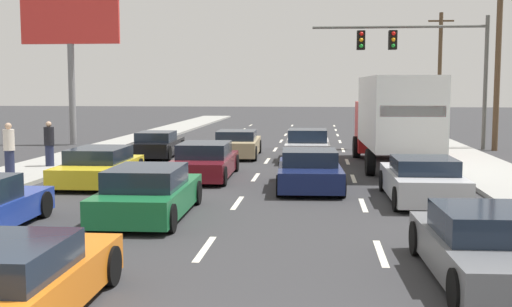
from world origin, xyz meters
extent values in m
plane|color=#333335|center=(0.00, 25.00, 0.00)|extent=(140.00, 140.00, 0.00)
cube|color=#9E9E99|center=(8.37, 20.00, 0.07)|extent=(2.83, 80.00, 0.14)
cube|color=#9E9E99|center=(-8.37, 20.00, 0.07)|extent=(2.83, 80.00, 0.14)
cube|color=silver|center=(-3.40, 6.37, 0.00)|extent=(0.14, 2.00, 0.01)
cube|color=silver|center=(-3.40, 11.37, 0.00)|extent=(0.14, 2.00, 0.01)
cube|color=silver|center=(-3.40, 16.37, 0.00)|extent=(0.14, 2.00, 0.01)
cube|color=silver|center=(-3.40, 21.37, 0.00)|extent=(0.14, 2.00, 0.01)
cube|color=silver|center=(-3.40, 26.37, 0.00)|extent=(0.14, 2.00, 0.01)
cube|color=silver|center=(-3.40, 31.37, 0.00)|extent=(0.14, 2.00, 0.01)
cube|color=silver|center=(-3.40, 36.37, 0.00)|extent=(0.14, 2.00, 0.01)
cube|color=silver|center=(-3.40, 41.37, 0.00)|extent=(0.14, 2.00, 0.01)
cube|color=silver|center=(-3.40, 46.37, 0.00)|extent=(0.14, 2.00, 0.01)
cube|color=silver|center=(0.00, 6.37, 0.00)|extent=(0.14, 2.00, 0.01)
cube|color=silver|center=(0.00, 11.37, 0.00)|extent=(0.14, 2.00, 0.01)
cube|color=silver|center=(0.00, 16.37, 0.00)|extent=(0.14, 2.00, 0.01)
cube|color=silver|center=(0.00, 21.37, 0.00)|extent=(0.14, 2.00, 0.01)
cube|color=silver|center=(0.00, 26.37, 0.00)|extent=(0.14, 2.00, 0.01)
cube|color=silver|center=(0.00, 31.37, 0.00)|extent=(0.14, 2.00, 0.01)
cube|color=silver|center=(0.00, 36.37, 0.00)|extent=(0.14, 2.00, 0.01)
cube|color=silver|center=(0.00, 41.37, 0.00)|extent=(0.14, 2.00, 0.01)
cube|color=silver|center=(0.00, 46.37, 0.00)|extent=(0.14, 2.00, 0.01)
cube|color=silver|center=(3.40, 6.37, 0.00)|extent=(0.14, 2.00, 0.01)
cube|color=silver|center=(3.40, 11.37, 0.00)|extent=(0.14, 2.00, 0.01)
cube|color=silver|center=(3.40, 16.37, 0.00)|extent=(0.14, 2.00, 0.01)
cube|color=silver|center=(3.40, 21.37, 0.00)|extent=(0.14, 2.00, 0.01)
cube|color=silver|center=(3.40, 26.37, 0.00)|extent=(0.14, 2.00, 0.01)
cube|color=silver|center=(3.40, 31.37, 0.00)|extent=(0.14, 2.00, 0.01)
cube|color=silver|center=(3.40, 36.37, 0.00)|extent=(0.14, 2.00, 0.01)
cube|color=silver|center=(3.40, 41.37, 0.00)|extent=(0.14, 2.00, 0.01)
cube|color=silver|center=(3.40, 46.37, 0.00)|extent=(0.14, 2.00, 0.01)
cube|color=black|center=(-5.09, 22.53, 0.44)|extent=(1.88, 4.34, 0.60)
cube|color=#192333|center=(-5.08, 22.31, 0.95)|extent=(1.59, 1.99, 0.41)
cylinder|color=black|center=(-5.96, 24.09, 0.32)|extent=(0.24, 0.65, 0.64)
cylinder|color=black|center=(-4.34, 24.15, 0.32)|extent=(0.24, 0.65, 0.64)
cylinder|color=black|center=(-5.84, 20.91, 0.32)|extent=(0.24, 0.65, 0.64)
cylinder|color=black|center=(-4.23, 20.97, 0.32)|extent=(0.24, 0.65, 0.64)
cube|color=yellow|center=(-4.98, 14.45, 0.43)|extent=(1.95, 4.55, 0.57)
cube|color=#192333|center=(-4.98, 14.53, 0.94)|extent=(1.68, 2.36, 0.46)
cylinder|color=black|center=(-5.88, 16.14, 0.32)|extent=(0.23, 0.64, 0.64)
cylinder|color=black|center=(-4.14, 16.17, 0.32)|extent=(0.23, 0.64, 0.64)
cylinder|color=black|center=(-5.81, 12.73, 0.32)|extent=(0.23, 0.64, 0.64)
cylinder|color=black|center=(-4.07, 12.76, 0.32)|extent=(0.23, 0.64, 0.64)
cylinder|color=black|center=(-4.43, 8.96, 0.32)|extent=(0.23, 0.64, 0.64)
cube|color=tan|center=(-1.49, 22.86, 0.47)|extent=(2.05, 4.41, 0.65)
cube|color=#192333|center=(-1.49, 22.68, 1.00)|extent=(1.74, 2.16, 0.41)
cylinder|color=black|center=(-2.44, 24.46, 0.32)|extent=(0.24, 0.65, 0.64)
cylinder|color=black|center=(-0.66, 24.52, 0.32)|extent=(0.24, 0.65, 0.64)
cylinder|color=black|center=(-2.32, 21.21, 0.32)|extent=(0.24, 0.65, 0.64)
cylinder|color=black|center=(-0.55, 21.27, 0.32)|extent=(0.24, 0.65, 0.64)
cube|color=maroon|center=(-1.75, 16.04, 0.44)|extent=(1.96, 4.71, 0.60)
cube|color=#192333|center=(-1.75, 16.05, 0.98)|extent=(1.69, 2.26, 0.49)
cylinder|color=black|center=(-2.66, 17.81, 0.32)|extent=(0.23, 0.64, 0.64)
cylinder|color=black|center=(-0.91, 17.84, 0.32)|extent=(0.23, 0.64, 0.64)
cylinder|color=black|center=(-2.59, 14.24, 0.32)|extent=(0.23, 0.64, 0.64)
cylinder|color=black|center=(-0.84, 14.27, 0.32)|extent=(0.23, 0.64, 0.64)
cube|color=#196B38|center=(-1.91, 9.33, 0.45)|extent=(1.95, 4.53, 0.62)
cube|color=#192333|center=(-1.90, 9.07, 1.01)|extent=(1.68, 2.24, 0.49)
cylinder|color=black|center=(-2.81, 11.00, 0.32)|extent=(0.23, 0.64, 0.64)
cylinder|color=black|center=(-1.08, 11.04, 0.32)|extent=(0.23, 0.64, 0.64)
cylinder|color=black|center=(-2.73, 7.61, 0.32)|extent=(0.23, 0.64, 0.64)
cylinder|color=black|center=(-1.00, 7.65, 0.32)|extent=(0.23, 0.64, 0.64)
cube|color=orange|center=(-1.94, 2.25, 0.43)|extent=(1.93, 4.44, 0.58)
cylinder|color=black|center=(-2.83, 3.89, 0.32)|extent=(0.23, 0.64, 0.64)
cylinder|color=black|center=(-1.10, 3.92, 0.32)|extent=(0.23, 0.64, 0.64)
cube|color=white|center=(1.71, 21.68, 0.48)|extent=(1.88, 4.18, 0.69)
cube|color=#192333|center=(1.71, 21.56, 1.09)|extent=(1.63, 1.86, 0.53)
cylinder|color=black|center=(0.84, 23.19, 0.32)|extent=(0.23, 0.64, 0.64)
cylinder|color=black|center=(2.55, 23.21, 0.32)|extent=(0.23, 0.64, 0.64)
cylinder|color=black|center=(0.87, 20.14, 0.32)|extent=(0.23, 0.64, 0.64)
cylinder|color=black|center=(2.59, 20.16, 0.32)|extent=(0.23, 0.64, 0.64)
cube|color=#141E4C|center=(1.91, 14.06, 0.45)|extent=(2.07, 4.35, 0.61)
cube|color=#192333|center=(1.91, 14.03, 0.98)|extent=(1.74, 1.88, 0.46)
cylinder|color=black|center=(0.96, 15.60, 0.32)|extent=(0.25, 0.65, 0.64)
cylinder|color=black|center=(2.73, 15.68, 0.32)|extent=(0.25, 0.65, 0.64)
cylinder|color=black|center=(1.10, 12.43, 0.32)|extent=(0.25, 0.65, 0.64)
cylinder|color=black|center=(2.87, 12.51, 0.32)|extent=(0.25, 0.65, 0.64)
cube|color=white|center=(5.11, 18.60, 2.24)|extent=(2.53, 6.68, 2.59)
cube|color=red|center=(5.21, 15.31, 2.37)|extent=(2.11, 0.10, 0.36)
cube|color=red|center=(4.99, 23.00, 1.39)|extent=(2.31, 2.25, 2.19)
cylinder|color=black|center=(3.87, 22.97, 0.48)|extent=(0.33, 0.97, 0.96)
cylinder|color=black|center=(6.12, 23.03, 0.48)|extent=(0.33, 0.97, 0.96)
cylinder|color=black|center=(4.03, 17.24, 0.48)|extent=(0.33, 0.97, 0.96)
cylinder|color=black|center=(6.27, 17.31, 0.48)|extent=(0.33, 0.97, 0.96)
cube|color=#B7BABF|center=(5.05, 12.19, 0.48)|extent=(1.91, 4.30, 0.68)
cube|color=#192333|center=(5.06, 11.91, 1.03)|extent=(1.65, 1.89, 0.42)
cylinder|color=black|center=(4.17, 13.77, 0.32)|extent=(0.23, 0.64, 0.64)
cylinder|color=black|center=(5.89, 13.79, 0.32)|extent=(0.23, 0.64, 0.64)
cylinder|color=black|center=(4.21, 10.59, 0.32)|extent=(0.23, 0.64, 0.64)
cylinder|color=black|center=(5.94, 10.61, 0.32)|extent=(0.23, 0.64, 0.64)
cube|color=slate|center=(4.99, 4.78, 0.44)|extent=(2.00, 4.29, 0.59)
cube|color=#192333|center=(4.99, 4.82, 0.96)|extent=(1.70, 1.92, 0.46)
cylinder|color=black|center=(4.07, 6.31, 0.32)|extent=(0.24, 0.65, 0.64)
cylinder|color=black|center=(5.81, 6.37, 0.32)|extent=(0.24, 0.65, 0.64)
cylinder|color=black|center=(4.18, 3.18, 0.32)|extent=(0.24, 0.65, 0.64)
cylinder|color=#595B56|center=(10.43, 27.33, 3.33)|extent=(0.20, 0.20, 6.67)
cylinder|color=#595B56|center=(6.12, 27.33, 6.14)|extent=(8.63, 0.14, 0.14)
cube|color=black|center=(5.83, 27.33, 5.49)|extent=(0.40, 0.56, 0.95)
sphere|color=red|center=(5.83, 27.02, 5.79)|extent=(0.20, 0.20, 0.20)
sphere|color=orange|center=(5.83, 27.02, 5.49)|extent=(0.20, 0.20, 0.20)
sphere|color=green|center=(5.83, 27.02, 5.19)|extent=(0.20, 0.20, 0.20)
cube|color=black|center=(4.25, 27.33, 5.49)|extent=(0.40, 0.56, 0.95)
sphere|color=red|center=(4.25, 27.02, 5.79)|extent=(0.20, 0.20, 0.20)
sphere|color=orange|center=(4.25, 27.02, 5.49)|extent=(0.20, 0.20, 0.20)
sphere|color=green|center=(4.25, 27.02, 5.19)|extent=(0.20, 0.20, 0.20)
cylinder|color=brown|center=(10.87, 26.87, 4.51)|extent=(0.28, 0.28, 9.02)
cylinder|color=brown|center=(10.82, 41.95, 4.22)|extent=(0.28, 0.28, 8.45)
cube|color=brown|center=(10.82, 41.95, 7.85)|extent=(1.80, 0.12, 0.12)
cylinder|color=slate|center=(-11.23, 28.11, 2.73)|extent=(0.36, 0.36, 5.46)
cube|color=red|center=(-11.23, 28.11, 6.66)|extent=(5.45, 0.20, 2.41)
cylinder|color=#1E233F|center=(-8.42, 15.23, 0.56)|extent=(0.32, 0.32, 0.83)
cylinder|color=beige|center=(-8.42, 15.23, 1.34)|extent=(0.38, 0.38, 0.73)
sphere|color=tan|center=(-8.42, 15.23, 1.82)|extent=(0.23, 0.23, 0.23)
cylinder|color=#1E233F|center=(-8.05, 17.68, 0.54)|extent=(0.32, 0.32, 0.80)
cylinder|color=black|center=(-8.05, 17.68, 1.28)|extent=(0.38, 0.38, 0.70)
sphere|color=tan|center=(-8.05, 17.68, 1.74)|extent=(0.22, 0.22, 0.22)
camera|label=1|loc=(2.21, -5.76, 3.17)|focal=44.98mm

